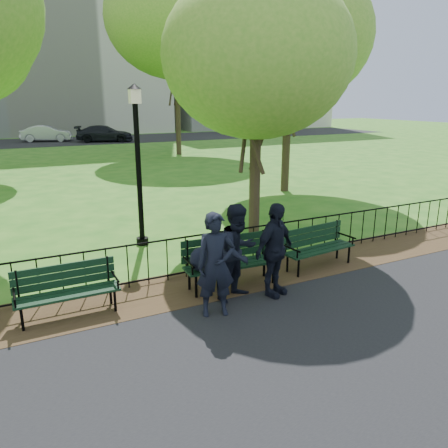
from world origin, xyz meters
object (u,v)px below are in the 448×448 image
park_bench_right_a (316,242)px  person_mid (238,252)px  tree_far_e (175,17)px  sedan_dark (105,134)px  park_bench_left_a (66,285)px  person_left (216,265)px  tree_near_e (257,57)px  person_right (274,250)px  tree_mid_e (290,36)px  park_bench_main (218,257)px  sedan_silver (46,133)px  lamppost (138,161)px

park_bench_right_a → person_mid: bearing=-170.9°
park_bench_right_a → tree_far_e: (4.63, 20.35, 7.83)m
sedan_dark → park_bench_left_a: bearing=-173.7°
person_mid → sedan_dark: bearing=62.5°
tree_far_e → person_left: tree_far_e is taller
tree_far_e → tree_near_e: bearing=-104.7°
person_right → sedan_dark: (3.78, 32.38, -0.20)m
tree_mid_e → person_right: (-5.73, -8.01, -4.88)m
park_bench_main → sedan_dark: bearing=84.7°
person_mid → sedan_silver: person_mid is taller
park_bench_main → tree_near_e: size_ratio=0.29×
person_left → person_right: person_left is taller
park_bench_right_a → tree_far_e: 22.29m
park_bench_right_a → person_left: (-2.92, -1.02, 0.35)m
sedan_silver → sedan_dark: size_ratio=0.88×
person_mid → park_bench_left_a: bearing=146.5°
park_bench_main → park_bench_right_a: (2.44, 0.11, -0.10)m
person_right → sedan_dark: person_right is taller
person_right → park_bench_right_a: bearing=5.2°
lamppost → tree_far_e: 19.77m
park_bench_main → sedan_dark: sedan_dark is taller
tree_far_e → person_right: size_ratio=6.83×
park_bench_left_a → park_bench_right_a: (5.18, -0.10, 0.01)m
park_bench_right_a → person_mid: size_ratio=0.99×
person_left → person_mid: (0.65, 0.41, -0.01)m
tree_near_e → tree_mid_e: (4.11, 4.54, 1.22)m
tree_near_e → person_left: tree_near_e is taller
person_mid → sedan_silver: size_ratio=0.43×
park_bench_main → tree_mid_e: tree_mid_e is taller
person_left → tree_far_e: bearing=85.2°
tree_far_e → sedan_dark: (-2.48, 11.22, -7.69)m
person_left → sedan_silver: (0.61, 35.05, -0.21)m
park_bench_right_a → park_bench_main: bearing=176.5°
lamppost → sedan_silver: lamppost is taller
tree_mid_e → sedan_dark: bearing=94.6°
lamppost → person_mid: lamppost is taller
person_mid → person_right: bearing=-36.4°
person_left → person_mid: 0.77m
person_mid → sedan_dark: person_mid is taller
park_bench_left_a → lamppost: (2.22, 3.11, 1.58)m
sedan_dark → person_mid: bearing=-168.5°
tree_far_e → person_right: 23.30m
tree_near_e → person_mid: (-2.27, -3.27, -3.66)m
park_bench_right_a → person_right: size_ratio=1.00×
park_bench_right_a → lamppost: size_ratio=0.45×
lamppost → tree_far_e: tree_far_e is taller
lamppost → sedan_dark: size_ratio=0.82×
park_bench_left_a → person_left: bearing=-26.6°
person_right → sedan_silver: size_ratio=0.42×
tree_near_e → person_left: 5.95m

